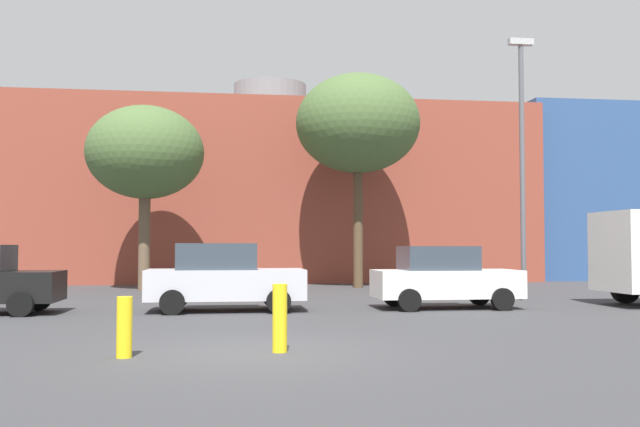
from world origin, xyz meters
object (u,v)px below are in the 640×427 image
object	(u,v)px
parked_car_2	(223,277)
bollard_yellow_0	(280,318)
street_lamp	(522,152)
bare_tree_0	(358,124)
bare_tree_1	(145,153)
bollard_yellow_1	(124,327)
parked_car_3	(444,277)

from	to	relation	value
parked_car_2	bollard_yellow_0	bearing A→B (deg)	-83.03
parked_car_2	street_lamp	world-z (taller)	street_lamp
bare_tree_0	street_lamp	distance (m)	8.63
parked_car_2	street_lamp	distance (m)	10.52
bare_tree_1	bollard_yellow_1	world-z (taller)	bare_tree_1
parked_car_2	bare_tree_0	world-z (taller)	bare_tree_0
parked_car_3	bare_tree_1	bearing A→B (deg)	134.68
parked_car_3	bare_tree_0	xyz separation A→B (m)	(-0.52, 9.86, 5.95)
parked_car_3	bollard_yellow_0	xyz separation A→B (m)	(-5.14, -7.46, -0.30)
street_lamp	bollard_yellow_0	bearing A→B (deg)	-130.78
parked_car_3	bollard_yellow_0	distance (m)	9.07
bollard_yellow_0	street_lamp	distance (m)	13.76
parked_car_3	bollard_yellow_1	bearing A→B (deg)	-134.52
parked_car_3	bollard_yellow_1	size ratio (longest dim) A/B	4.22
bare_tree_1	street_lamp	distance (m)	14.25
bare_tree_0	bollard_yellow_1	xyz separation A→B (m)	(-7.05, -17.56, -6.34)
parked_car_2	parked_car_3	xyz separation A→B (m)	(6.06, -0.00, -0.04)
bare_tree_0	street_lamp	size ratio (longest dim) A/B	1.06
parked_car_2	bare_tree_0	xyz separation A→B (m)	(5.53, 9.86, 5.92)
parked_car_2	bare_tree_1	bearing A→B (deg)	108.37
parked_car_2	street_lamp	xyz separation A→B (m)	(9.47, 2.47, 3.85)
bare_tree_1	bollard_yellow_0	world-z (taller)	bare_tree_1
street_lamp	bare_tree_0	bearing A→B (deg)	118.08
bare_tree_1	bollard_yellow_1	distance (m)	17.68
parked_car_3	parked_car_2	bearing A→B (deg)	180.00
bare_tree_1	parked_car_2	bearing A→B (deg)	-71.63
bare_tree_1	bollard_yellow_0	bearing A→B (deg)	-76.60
bollard_yellow_0	parked_car_2	bearing A→B (deg)	96.97
parked_car_2	street_lamp	size ratio (longest dim) A/B	0.49
bare_tree_0	bollard_yellow_1	world-z (taller)	bare_tree_0
bollard_yellow_0	bollard_yellow_1	bearing A→B (deg)	-174.33
parked_car_3	bare_tree_0	world-z (taller)	bare_tree_0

